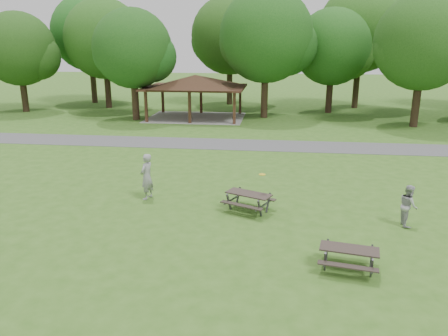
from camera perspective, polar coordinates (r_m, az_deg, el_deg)
ground at (r=15.77m, az=-5.47°, el=-8.48°), size 160.00×160.00×0.00m
asphalt_path at (r=28.90m, az=0.48°, el=3.13°), size 120.00×3.20×0.02m
pavilion at (r=38.80m, az=-3.76°, el=11.03°), size 8.60×7.01×3.76m
tree_row_b at (r=46.29m, az=-25.12°, el=13.66°), size 7.14×6.80×9.28m
tree_row_c at (r=46.27m, az=-15.23°, el=15.67°), size 8.19×7.80×10.67m
tree_row_d at (r=38.46m, az=-11.73°, el=14.73°), size 6.93×6.60×9.27m
tree_row_e at (r=39.00m, az=5.65°, el=16.49°), size 8.40×8.00×11.02m
tree_row_f at (r=42.77m, az=14.08°, el=14.81°), size 7.35×7.00×9.55m
tree_row_g at (r=37.59m, az=24.71°, el=14.46°), size 7.77×7.40×10.25m
tree_deep_a at (r=50.66m, az=-17.03°, el=16.21°), size 8.40×8.00×11.38m
tree_deep_b at (r=47.27m, az=0.88°, el=16.63°), size 8.40×8.00×11.13m
tree_deep_c at (r=46.66m, az=17.55°, el=16.61°), size 8.82×8.40×11.90m
picnic_table_middle at (r=17.47m, az=3.23°, el=-3.86°), size 2.23×2.05×0.78m
picnic_table_far at (r=13.65m, az=16.00°, el=-10.67°), size 1.91×1.64×0.74m
frisbee_in_flight at (r=17.27m, az=5.01°, el=-0.84°), size 0.32×0.32×0.02m
frisbee_thrower at (r=18.94m, az=-10.05°, el=-1.12°), size 0.67×0.84×2.00m
frisbee_catcher at (r=17.42m, az=22.94°, el=-4.53°), size 0.61×0.78×1.56m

